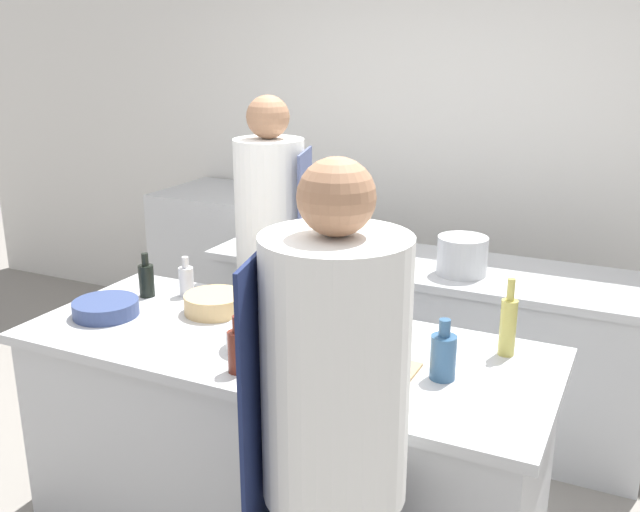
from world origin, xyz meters
TOP-DOWN VIEW (x-y plane):
  - wall_back at (0.00, 2.13)m, footprint 8.00×0.06m
  - prep_counter at (0.00, 0.00)m, footprint 2.09×0.86m
  - pass_counter at (0.21, 1.21)m, footprint 2.35×0.67m
  - oven_range at (-1.39, 1.72)m, footprint 0.77×0.71m
  - chef_at_prep_near at (0.53, -0.67)m, footprint 0.45×0.43m
  - chef_at_stove at (-0.45, 0.72)m, footprint 0.39×0.38m
  - bottle_olive_oil at (-0.01, -0.30)m, footprint 0.07×0.07m
  - bottle_vinegar at (-0.64, 0.27)m, footprint 0.07×0.07m
  - bottle_wine at (-0.79, 0.18)m, footprint 0.07×0.07m
  - bottle_cooking_oil at (0.07, -0.25)m, footprint 0.07×0.07m
  - bottle_sauce at (0.81, 0.26)m, footprint 0.06×0.06m
  - bottle_water at (0.65, -0.03)m, footprint 0.09×0.09m
  - bowl_mixing_large at (-0.06, -0.09)m, footprint 0.23×0.23m
  - bowl_prep_small at (-0.40, 0.15)m, footprint 0.26×0.26m
  - bowl_ceramic_blue at (-0.11, 0.19)m, footprint 0.18×0.18m
  - bowl_wooden_salad at (-0.80, -0.09)m, footprint 0.28×0.28m
  - cutting_board at (0.37, -0.09)m, footprint 0.39×0.24m
  - stockpot at (0.41, 1.11)m, footprint 0.25×0.25m

SIDE VIEW (x-z plane):
  - pass_counter at x=0.21m, z-range 0.00..0.89m
  - prep_counter at x=0.00m, z-range 0.00..0.89m
  - oven_range at x=-1.39m, z-range 0.00..1.03m
  - chef_at_prep_near at x=0.53m, z-range 0.00..1.74m
  - chef_at_stove at x=-0.45m, z-range 0.01..1.77m
  - cutting_board at x=0.37m, z-range 0.89..0.90m
  - bowl_wooden_salad at x=-0.80m, z-range 0.89..0.95m
  - bowl_prep_small at x=-0.40m, z-range 0.89..0.97m
  - bowl_ceramic_blue at x=-0.11m, z-range 0.89..0.97m
  - bowl_mixing_large at x=-0.06m, z-range 0.89..0.97m
  - bottle_cooking_oil at x=0.07m, z-range 0.87..1.05m
  - bottle_vinegar at x=-0.64m, z-range 0.87..1.05m
  - bottle_wine at x=-0.79m, z-range 0.86..1.07m
  - bottle_olive_oil at x=-0.01m, z-range 0.86..1.07m
  - bottle_water at x=0.65m, z-range 0.86..1.08m
  - stockpot at x=0.41m, z-range 0.89..1.08m
  - bottle_sauce at x=0.81m, z-range 0.85..1.15m
  - wall_back at x=0.00m, z-range 0.00..2.80m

